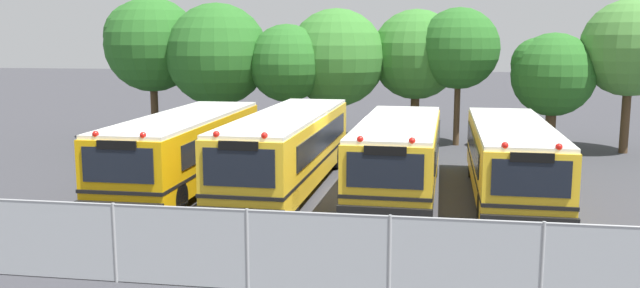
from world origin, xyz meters
The scene contains 15 objects.
ground_plane centered at (0.00, 0.00, 0.00)m, with size 160.00×160.00×0.00m, color #38383D.
school_bus_0 centered at (-5.44, -0.20, 1.38)m, with size 2.57×10.22×2.62m.
school_bus_1 centered at (-1.92, 0.17, 1.43)m, with size 2.66×11.22×2.71m.
school_bus_2 centered at (1.83, 0.09, 1.35)m, with size 2.80×9.60×2.56m.
school_bus_3 centered at (5.42, -0.04, 1.34)m, with size 2.57×9.95×2.55m.
tree_0 centered at (-10.99, 9.76, 4.87)m, with size 4.69×4.65×7.08m.
tree_1 centered at (-7.49, 9.30, 4.21)m, with size 4.93×4.93×6.76m.
tree_2 centered at (-3.75, 9.25, 3.92)m, with size 3.71×3.67×5.75m.
tree_3 centered at (-1.58, 10.53, 4.11)m, with size 4.74×4.74×6.51m.
tree_4 centered at (2.18, 11.43, 4.34)m, with size 4.39×4.39×6.49m.
tree_5 centered at (4.10, 10.50, 4.65)m, with size 3.83×3.83×6.52m.
tree_6 centered at (8.13, 9.70, 3.54)m, with size 3.76×3.75×5.34m.
tree_7 centered at (11.35, 9.45, 4.64)m, with size 4.26×4.26×6.80m.
chainlink_fence centered at (-0.77, -9.08, 0.90)m, with size 17.35×0.07×1.72m.
traffic_cone centered at (2.20, -7.41, 0.29)m, with size 0.44×0.44×0.57m, color #EA5914.
Camera 1 is at (2.80, -21.69, 5.14)m, focal length 37.42 mm.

